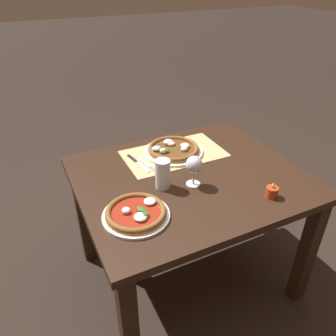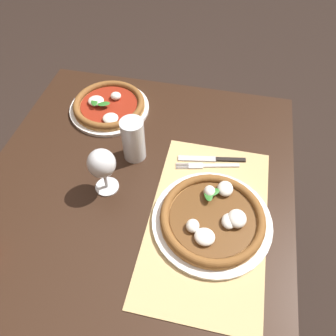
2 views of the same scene
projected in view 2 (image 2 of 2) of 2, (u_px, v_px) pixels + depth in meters
ground_plane at (145, 286)px, 1.53m from camera, size 24.00×24.00×0.00m
dining_table at (134, 218)px, 1.04m from camera, size 1.12×0.94×0.74m
paper_placemat at (207, 221)px, 0.91m from camera, size 0.56×0.32×0.00m
pizza_near at (213, 218)px, 0.89m from camera, size 0.33×0.33×0.05m
pizza_far at (109, 105)px, 1.18m from camera, size 0.29×0.29×0.05m
wine_glass at (102, 165)px, 0.90m from camera, size 0.08×0.08×0.16m
pint_glass at (133, 140)px, 1.01m from camera, size 0.07×0.07×0.15m
fork at (207, 166)px, 1.03m from camera, size 0.06×0.20×0.00m
knife at (212, 159)px, 1.04m from camera, size 0.05×0.21×0.01m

